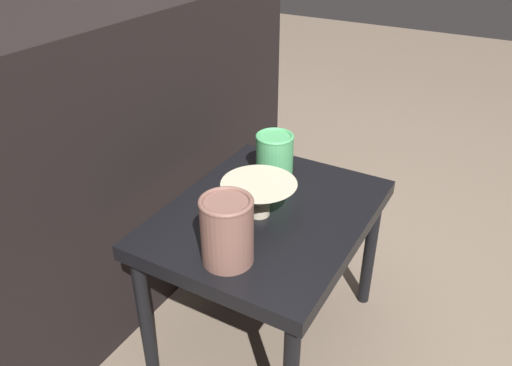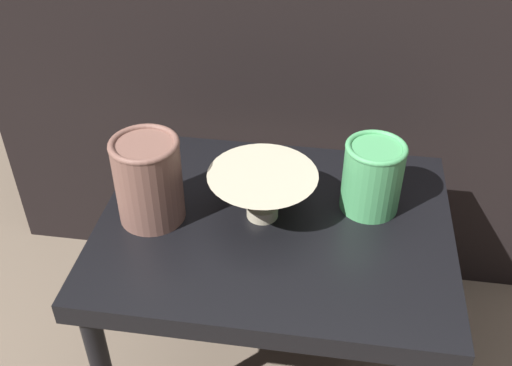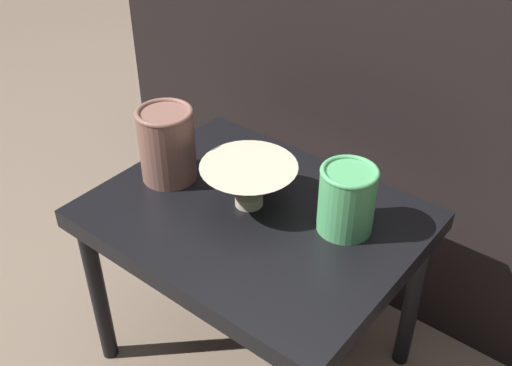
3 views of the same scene
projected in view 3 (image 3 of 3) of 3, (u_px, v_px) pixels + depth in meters
ground_plane at (255, 356)px, 1.42m from camera, size 8.00×8.00×0.00m
table at (254, 232)px, 1.20m from camera, size 0.62×0.49×0.44m
couch_backdrop at (398, 98)px, 1.55m from camera, size 1.44×0.50×0.89m
bowl at (249, 181)px, 1.16m from camera, size 0.19×0.19×0.09m
vase_textured_left at (167, 143)px, 1.22m from camera, size 0.12×0.12×0.16m
vase_colorful_right at (347, 198)px, 1.09m from camera, size 0.11×0.11×0.13m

